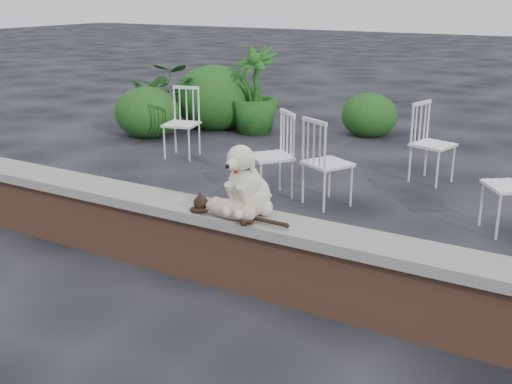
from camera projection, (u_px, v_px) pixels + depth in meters
The scene contains 13 objects.
ground at pixel (218, 278), 4.97m from camera, with size 60.00×60.00×0.00m, color black.
brick_wall at pixel (217, 249), 4.89m from camera, with size 6.00×0.30×0.50m, color brown.
capstone at pixel (217, 214), 4.81m from camera, with size 6.20×0.40×0.08m, color slate.
dog at pixel (250, 178), 4.60m from camera, with size 0.37×0.49×0.56m, color beige, non-canonical shape.
cat at pixel (230, 208), 4.57m from camera, with size 0.96×0.23×0.16m, color tan, non-canonical shape.
chair_a at pixel (181, 123), 8.44m from camera, with size 0.56×0.56×0.94m, color white, non-canonical shape.
chair_c at pixel (328, 162), 6.53m from camera, with size 0.56×0.56×0.94m, color white, non-canonical shape.
chair_d at pixel (512, 184), 5.78m from camera, with size 0.56×0.56×0.94m, color white, non-canonical shape.
chair_b at pixel (271, 155), 6.80m from camera, with size 0.56×0.56×0.94m, color white, non-canonical shape.
chair_e at pixel (433, 143), 7.32m from camera, with size 0.56×0.56×0.94m, color white, non-canonical shape.
potted_plant_a at pixel (163, 97), 10.02m from camera, with size 0.99×0.86×1.10m, color #154614.
potted_plant_b at pixel (254, 90), 9.82m from camera, with size 0.76×0.76×1.36m, color #154614.
shrubbery at pixel (222, 105), 10.05m from camera, with size 3.91×2.67×1.08m.
Camera 1 is at (2.56, -3.74, 2.18)m, focal length 43.94 mm.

